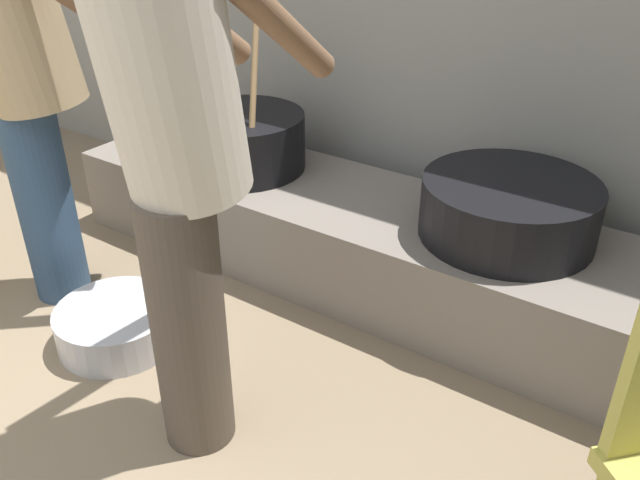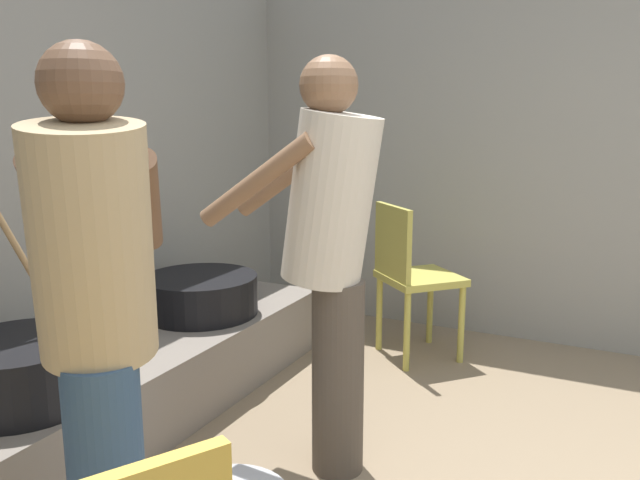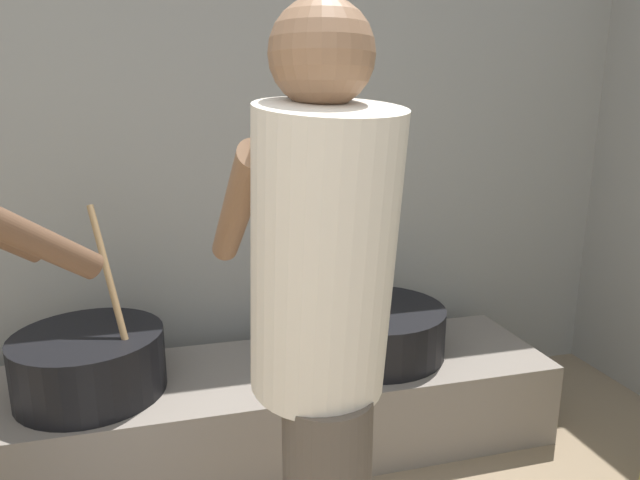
# 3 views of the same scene
# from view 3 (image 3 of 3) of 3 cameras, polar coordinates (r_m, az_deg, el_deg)

# --- Properties ---
(block_enclosure_rear) EXTENTS (5.36, 0.20, 2.24)m
(block_enclosure_rear) POSITION_cam_3_polar(r_m,az_deg,el_deg) (2.56, -22.83, 7.00)
(block_enclosure_rear) COLOR gray
(block_enclosure_rear) RESTS_ON ground_plane
(hearth_ledge) EXTENTS (2.50, 0.60, 0.35)m
(hearth_ledge) POSITION_cam_3_polar(r_m,az_deg,el_deg) (2.35, -7.68, -17.12)
(hearth_ledge) COLOR slate
(hearth_ledge) RESTS_ON ground_plane
(cooking_pot_main) EXTENTS (0.53, 0.53, 0.68)m
(cooking_pot_main) POSITION_cam_3_polar(r_m,az_deg,el_deg) (2.21, -22.76, -11.65)
(cooking_pot_main) COLOR black
(cooking_pot_main) RESTS_ON hearth_ledge
(cooking_pot_secondary) EXTENTS (0.59, 0.59, 0.20)m
(cooking_pot_secondary) POSITION_cam_3_polar(r_m,az_deg,el_deg) (2.38, 5.72, -9.24)
(cooking_pot_secondary) COLOR black
(cooking_pot_secondary) RESTS_ON hearth_ledge
(cook_in_cream_shirt) EXTENTS (0.37, 0.68, 1.57)m
(cook_in_cream_shirt) POSITION_cam_3_polar(r_m,az_deg,el_deg) (1.20, 0.26, -9.42)
(cook_in_cream_shirt) COLOR #4C4238
(cook_in_cream_shirt) RESTS_ON ground_plane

